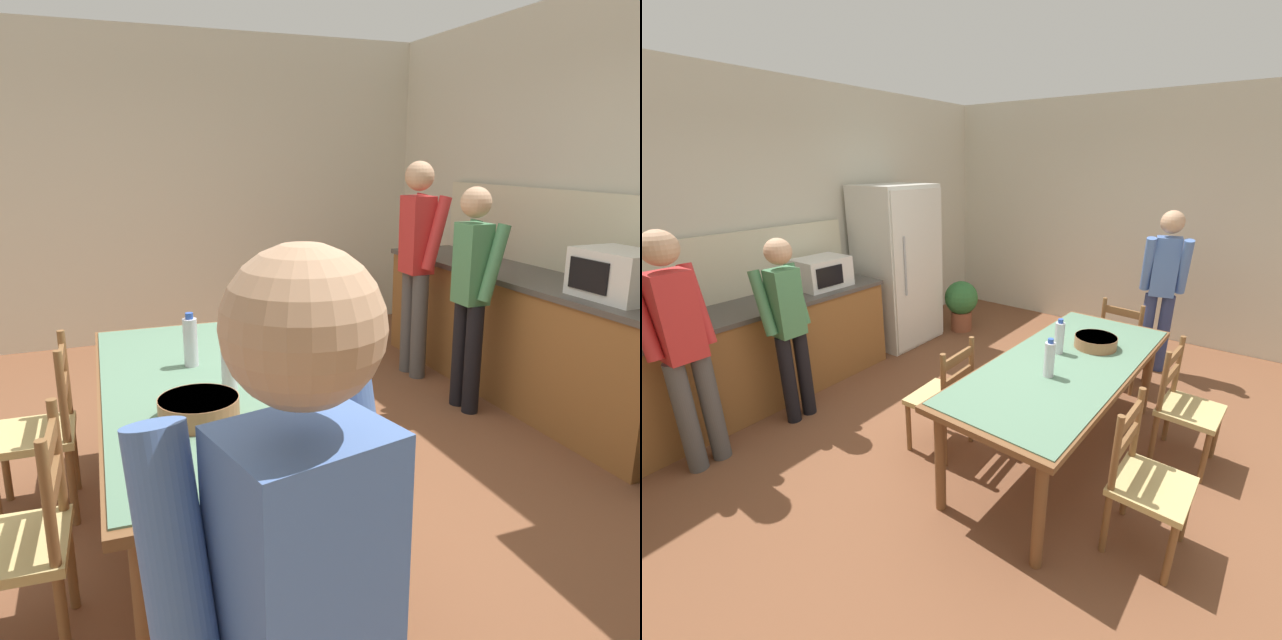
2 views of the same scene
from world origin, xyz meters
The scene contains 19 objects.
ground_plane centered at (0.00, 0.00, 0.00)m, with size 8.32×8.32×0.00m, color brown.
wall_back centered at (0.00, 2.66, 1.45)m, with size 6.52×0.12×2.90m, color beige.
wall_right centered at (3.26, 0.00, 1.45)m, with size 0.12×5.20×2.90m, color beige.
kitchen_counter centered at (-0.74, 2.23, 0.47)m, with size 2.87×0.66×0.93m.
counter_splashback centered at (-0.74, 2.54, 1.23)m, with size 2.83×0.03×0.60m, color beige.
refrigerator centered at (1.23, 2.19, 0.95)m, with size 0.86×0.73×1.89m.
microwave centered at (0.16, 2.21, 1.08)m, with size 0.50×0.39×0.30m.
dining_table centered at (0.26, -0.37, 0.70)m, with size 2.21×0.98×0.78m.
bottle_near_centre centered at (-0.01, -0.36, 0.90)m, with size 0.07×0.07×0.27m.
bottle_off_centre centered at (0.37, -0.27, 0.90)m, with size 0.07×0.07×0.27m.
serving_bowl centered at (0.64, -0.45, 0.83)m, with size 0.32×0.32×0.09m.
chair_head_end centered at (1.64, -0.42, 0.44)m, with size 0.45×0.46×0.91m.
chair_side_far_left centered at (-0.20, 0.38, 0.44)m, with size 0.43×0.41×0.91m.
chair_side_near_right centered at (0.72, -1.13, 0.44)m, with size 0.45×0.43×0.91m.
chair_side_near_left centered at (-0.26, -1.09, 0.44)m, with size 0.44×0.42×0.91m.
person_at_sink centered at (-1.37, 1.71, 0.98)m, with size 0.44×0.30×1.74m.
person_at_counter centered at (-0.59, 1.69, 0.89)m, with size 0.40×0.27×1.58m.
person_by_table centered at (2.19, -0.59, 0.95)m, with size 0.34×0.46×1.69m.
potted_plant centered at (1.94, 1.76, 0.39)m, with size 0.44×0.44×0.67m.
Camera 2 is at (-2.43, -1.38, 2.12)m, focal length 24.00 mm.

